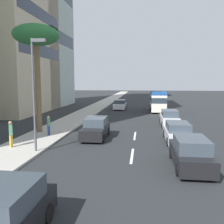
# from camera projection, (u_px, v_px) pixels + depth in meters

# --- Properties ---
(ground_plane) EXTENTS (198.00, 198.00, 0.00)m
(ground_plane) POSITION_uv_depth(u_px,v_px,m) (138.00, 115.00, 34.30)
(ground_plane) COLOR #26282B
(sidewalk_right) EXTENTS (162.00, 3.55, 0.15)m
(sidewalk_right) POSITION_uv_depth(u_px,v_px,m) (84.00, 114.00, 35.21)
(sidewalk_right) COLOR #B2ADA3
(sidewalk_right) RESTS_ON ground_plane
(lane_stripe_mid) EXTENTS (3.20, 0.16, 0.01)m
(lane_stripe_mid) POSITION_uv_depth(u_px,v_px,m) (132.00, 156.00, 15.51)
(lane_stripe_mid) COLOR silver
(lane_stripe_mid) RESTS_ON ground_plane
(lane_stripe_far) EXTENTS (3.20, 0.16, 0.01)m
(lane_stripe_far) POSITION_uv_depth(u_px,v_px,m) (135.00, 136.00, 21.25)
(lane_stripe_far) COLOR silver
(lane_stripe_far) RESTS_ON ground_plane
(car_lead) EXTENTS (4.59, 1.94, 1.58)m
(car_lead) POSITION_uv_depth(u_px,v_px,m) (120.00, 105.00, 41.79)
(car_lead) COLOR white
(car_lead) RESTS_ON ground_plane
(minibus_second) EXTENTS (6.77, 2.32, 3.11)m
(minibus_second) POSITION_uv_depth(u_px,v_px,m) (158.00, 101.00, 38.51)
(minibus_second) COLOR silver
(minibus_second) RESTS_ON ground_plane
(car_third) EXTENTS (4.16, 1.84, 1.69)m
(car_third) POSITION_uv_depth(u_px,v_px,m) (2.00, 218.00, 6.95)
(car_third) COLOR black
(car_third) RESTS_ON ground_plane
(car_fourth) EXTENTS (4.49, 1.86, 1.68)m
(car_fourth) POSITION_uv_depth(u_px,v_px,m) (96.00, 128.00, 20.37)
(car_fourth) COLOR black
(car_fourth) RESTS_ON ground_plane
(car_fifth) EXTENTS (4.74, 1.86, 1.53)m
(car_fifth) POSITION_uv_depth(u_px,v_px,m) (178.00, 132.00, 19.08)
(car_fifth) COLOR silver
(car_fifth) RESTS_ON ground_plane
(car_sixth) EXTENTS (4.76, 1.80, 1.66)m
(car_sixth) POSITION_uv_depth(u_px,v_px,m) (169.00, 118.00, 26.25)
(car_sixth) COLOR silver
(car_sixth) RESTS_ON ground_plane
(car_seventh) EXTENTS (4.64, 1.84, 1.66)m
(car_seventh) POSITION_uv_depth(u_px,v_px,m) (190.00, 153.00, 13.36)
(car_seventh) COLOR black
(car_seventh) RESTS_ON ground_plane
(pedestrian_near_lamp) EXTENTS (0.39, 0.36, 1.64)m
(pedestrian_near_lamp) POSITION_uv_depth(u_px,v_px,m) (49.00, 125.00, 20.72)
(pedestrian_near_lamp) COLOR navy
(pedestrian_near_lamp) RESTS_ON sidewalk_right
(pedestrian_mid_block) EXTENTS (0.39, 0.35, 1.81)m
(pedestrian_mid_block) POSITION_uv_depth(u_px,v_px,m) (11.00, 133.00, 16.84)
(pedestrian_mid_block) COLOR gold
(pedestrian_mid_block) RESTS_ON sidewalk_right
(palm_tree) EXTENTS (3.97, 3.97, 9.34)m
(palm_tree) POSITION_uv_depth(u_px,v_px,m) (36.00, 38.00, 21.28)
(palm_tree) COLOR brown
(palm_tree) RESTS_ON sidewalk_right
(street_lamp) EXTENTS (0.24, 0.97, 7.12)m
(street_lamp) POSITION_uv_depth(u_px,v_px,m) (35.00, 83.00, 15.56)
(street_lamp) COLOR #4C4C51
(street_lamp) RESTS_ON sidewalk_right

